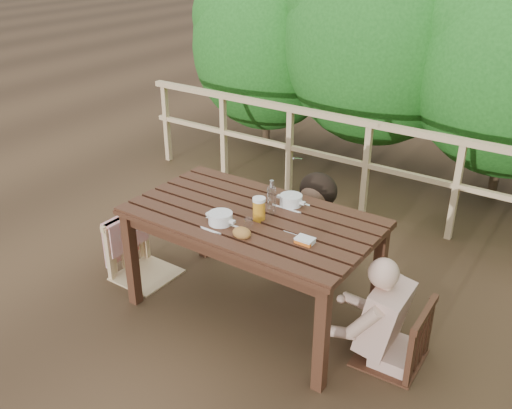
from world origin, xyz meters
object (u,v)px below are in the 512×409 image
Objects in this scene: diner_right at (403,284)px; tumbler at (248,223)px; soup_far at (291,201)px; chair_right at (396,305)px; bottle at (272,198)px; woman at (328,192)px; chair_left at (142,226)px; bread_roll at (242,233)px; chair_far at (325,225)px; butter_tub at (305,242)px; soup_near at (221,219)px; beer_glass at (259,209)px; table at (252,265)px.

diner_right reaches higher than tumbler.
soup_far is 0.46m from tumbler.
chair_right is at bearing -12.07° from soup_far.
woman is at bearing 87.10° from bottle.
woman reaches higher than chair_left.
diner_right is at bearing 21.19° from bread_roll.
chair_far is at bearing 87.03° from bottle.
woman is 5.09× the size of soup_far.
chair_right is at bearing 88.02° from diner_right.
bread_roll is (-0.97, -0.39, 0.41)m from chair_right.
diner_right reaches higher than bottle.
bread_roll is 1.09× the size of butter_tub.
diner_right reaches higher than chair_far.
soup_near is 0.28m from beer_glass.
tumbler is at bearing -93.41° from chair_far.
chair_far is 4.59× the size of beer_glass.
soup_near is at bearing -157.81° from tumbler.
butter_tub is at bearing 2.64° from tumbler.
tumbler is (-0.02, -0.26, -0.10)m from bottle.
soup_near reaches higher than bread_roll.
table is 6.65× the size of bottle.
bottle is at bearing 85.83° from tumbler.
bread_roll is 0.15m from tumbler.
table is 0.49m from tumbler.
woman is (1.17, 1.02, 0.23)m from chair_left.
tumbler is (-0.04, 0.14, -0.00)m from bread_roll.
table is 1.15m from diner_right.
tumbler reaches higher than chair_far.
soup_near is at bearing -115.46° from soup_far.
soup_far reaches higher than table.
woman is at bearing -132.54° from chair_right.
chair_left is 1.30m from soup_far.
woman is 7.98× the size of beer_glass.
beer_glass is (-0.05, 0.27, 0.05)m from bread_roll.
bottle is (0.02, 0.13, 0.05)m from beer_glass.
table is at bearing 92.46° from diner_right.
chair_right is at bearing 4.56° from table.
bread_roll is (-0.01, -1.18, 0.46)m from chair_far.
woman is 5.29× the size of bottle.
table is 2.19× the size of chair_far.
soup_far is (0.01, -0.61, 0.16)m from woman.
table is 0.53m from soup_near.
woman is 0.96m from beer_glass.
beer_glass is (-0.06, -0.93, 0.20)m from woman.
table is 13.37× the size of bread_roll.
diner_right is (2.15, 0.20, 0.14)m from chair_left.
diner_right reaches higher than chair_left.
chair_left is 1.23m from bread_roll.
beer_glass is 0.45m from butter_tub.
soup_far is at bearing 130.82° from butter_tub.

